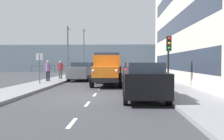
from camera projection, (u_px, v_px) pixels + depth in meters
name	position (u px, v px, depth m)	size (l,w,h in m)	color
ground_plane	(105.00, 82.00, 20.00)	(80.00, 80.00, 0.00)	#38383D
sidewalk_left	(157.00, 81.00, 19.82)	(2.48, 36.44, 0.15)	gray
sidewalk_right	(55.00, 81.00, 20.19)	(2.48, 36.44, 0.15)	gray
road_centreline_markings	(105.00, 82.00, 19.36)	(0.12, 32.08, 0.01)	silver
building_terrace	(219.00, 24.00, 18.42)	(7.31, 20.67, 9.76)	beige
sea_horizon	(113.00, 58.00, 41.11)	(80.00, 0.80, 5.00)	gray
seawall_railing	(113.00, 67.00, 37.57)	(28.08, 0.08, 1.20)	#4C5156
truck_vintage_orange	(107.00, 70.00, 16.38)	(2.17, 5.64, 2.43)	black
car_black_kerbside_near	(144.00, 81.00, 10.09)	(1.91, 3.89, 1.72)	black
car_red_kerbside_1	(137.00, 75.00, 14.79)	(1.81, 4.24, 1.72)	#B21E1E
car_navy_kerbside_2	(132.00, 71.00, 20.76)	(1.80, 4.25, 1.72)	navy
car_grey_oppositeside_0	(81.00, 71.00, 21.28)	(1.89, 4.62, 1.72)	slate
car_maroon_oppositeside_1	(91.00, 69.00, 28.13)	(1.95, 4.40, 1.72)	maroon
pedestrian_with_bag	(48.00, 69.00, 18.64)	(0.53, 0.34, 1.73)	black
pedestrian_strolling	(60.00, 68.00, 21.30)	(0.53, 0.34, 1.74)	#4C473D
traffic_light_near	(169.00, 50.00, 13.86)	(0.28, 0.41, 3.20)	black
lamp_post_promenade	(68.00, 46.00, 25.75)	(0.32, 1.14, 5.74)	#59595B
lamp_post_far	(84.00, 47.00, 35.25)	(0.32, 1.14, 6.90)	#59595B
street_sign	(40.00, 63.00, 16.51)	(0.50, 0.07, 2.25)	#4C4C4C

